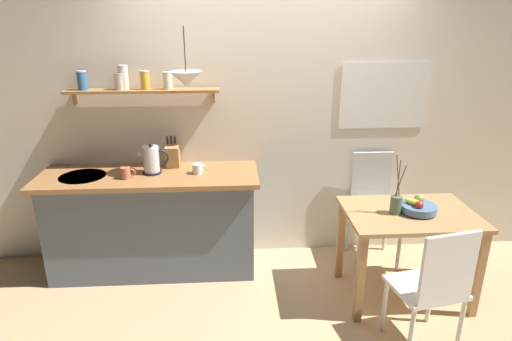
{
  "coord_description": "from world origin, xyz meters",
  "views": [
    {
      "loc": [
        -0.31,
        -3.16,
        2.17
      ],
      "look_at": [
        -0.1,
        0.25,
        0.95
      ],
      "focal_mm": 30.43,
      "sensor_mm": 36.0,
      "label": 1
    }
  ],
  "objects_px": {
    "dining_table": "(408,226)",
    "twig_vase": "(396,204)",
    "dining_chair_far": "(373,203)",
    "dining_chair_near": "(434,284)",
    "fruit_bowl": "(418,207)",
    "coffee_mug_by_sink": "(126,173)",
    "coffee_mug_spare": "(198,169)",
    "pendant_lamp": "(186,79)",
    "knife_block": "(173,154)",
    "electric_kettle": "(152,160)"
  },
  "relations": [
    {
      "from": "pendant_lamp",
      "to": "dining_chair_far",
      "type": "bearing_deg",
      "value": 6.11
    },
    {
      "from": "pendant_lamp",
      "to": "coffee_mug_by_sink",
      "type": "bearing_deg",
      "value": -174.23
    },
    {
      "from": "coffee_mug_spare",
      "to": "pendant_lamp",
      "type": "distance_m",
      "value": 0.75
    },
    {
      "from": "fruit_bowl",
      "to": "pendant_lamp",
      "type": "distance_m",
      "value": 2.03
    },
    {
      "from": "electric_kettle",
      "to": "coffee_mug_spare",
      "type": "relative_size",
      "value": 2.1
    },
    {
      "from": "dining_table",
      "to": "twig_vase",
      "type": "relative_size",
      "value": 2.1
    },
    {
      "from": "dining_chair_near",
      "to": "dining_table",
      "type": "bearing_deg",
      "value": 84.3
    },
    {
      "from": "dining_table",
      "to": "knife_block",
      "type": "distance_m",
      "value": 2.04
    },
    {
      "from": "coffee_mug_by_sink",
      "to": "dining_table",
      "type": "bearing_deg",
      "value": -10.44
    },
    {
      "from": "dining_table",
      "to": "twig_vase",
      "type": "height_order",
      "value": "twig_vase"
    },
    {
      "from": "dining_chair_far",
      "to": "coffee_mug_by_sink",
      "type": "relative_size",
      "value": 8.15
    },
    {
      "from": "dining_table",
      "to": "electric_kettle",
      "type": "height_order",
      "value": "electric_kettle"
    },
    {
      "from": "electric_kettle",
      "to": "fruit_bowl",
      "type": "bearing_deg",
      "value": -14.45
    },
    {
      "from": "fruit_bowl",
      "to": "dining_chair_far",
      "type": "bearing_deg",
      "value": 100.39
    },
    {
      "from": "dining_table",
      "to": "fruit_bowl",
      "type": "distance_m",
      "value": 0.18
    },
    {
      "from": "dining_chair_near",
      "to": "coffee_mug_spare",
      "type": "height_order",
      "value": "coffee_mug_spare"
    },
    {
      "from": "twig_vase",
      "to": "knife_block",
      "type": "height_order",
      "value": "twig_vase"
    },
    {
      "from": "dining_table",
      "to": "fruit_bowl",
      "type": "bearing_deg",
      "value": -13.57
    },
    {
      "from": "dining_table",
      "to": "electric_kettle",
      "type": "distance_m",
      "value": 2.14
    },
    {
      "from": "coffee_mug_by_sink",
      "to": "fruit_bowl",
      "type": "bearing_deg",
      "value": -10.51
    },
    {
      "from": "dining_chair_far",
      "to": "twig_vase",
      "type": "height_order",
      "value": "twig_vase"
    },
    {
      "from": "fruit_bowl",
      "to": "knife_block",
      "type": "bearing_deg",
      "value": 160.17
    },
    {
      "from": "dining_chair_far",
      "to": "dining_chair_near",
      "type": "bearing_deg",
      "value": -89.66
    },
    {
      "from": "pendant_lamp",
      "to": "fruit_bowl",
      "type": "bearing_deg",
      "value": -15.13
    },
    {
      "from": "knife_block",
      "to": "electric_kettle",
      "type": "bearing_deg",
      "value": -134.4
    },
    {
      "from": "dining_table",
      "to": "coffee_mug_spare",
      "type": "distance_m",
      "value": 1.75
    },
    {
      "from": "twig_vase",
      "to": "coffee_mug_by_sink",
      "type": "bearing_deg",
      "value": 168.49
    },
    {
      "from": "knife_block",
      "to": "twig_vase",
      "type": "bearing_deg",
      "value": -21.81
    },
    {
      "from": "dining_chair_far",
      "to": "fruit_bowl",
      "type": "height_order",
      "value": "dining_chair_far"
    },
    {
      "from": "coffee_mug_spare",
      "to": "coffee_mug_by_sink",
      "type": "bearing_deg",
      "value": -172.06
    },
    {
      "from": "pendant_lamp",
      "to": "knife_block",
      "type": "bearing_deg",
      "value": 127.91
    },
    {
      "from": "dining_chair_near",
      "to": "pendant_lamp",
      "type": "bearing_deg",
      "value": 146.67
    },
    {
      "from": "electric_kettle",
      "to": "pendant_lamp",
      "type": "distance_m",
      "value": 0.75
    },
    {
      "from": "dining_table",
      "to": "pendant_lamp",
      "type": "relative_size",
      "value": 2.22
    },
    {
      "from": "dining_table",
      "to": "pendant_lamp",
      "type": "distance_m",
      "value": 2.07
    },
    {
      "from": "twig_vase",
      "to": "electric_kettle",
      "type": "distance_m",
      "value": 1.99
    },
    {
      "from": "knife_block",
      "to": "coffee_mug_spare",
      "type": "relative_size",
      "value": 2.38
    },
    {
      "from": "coffee_mug_spare",
      "to": "pendant_lamp",
      "type": "bearing_deg",
      "value": -153.63
    },
    {
      "from": "dining_chair_near",
      "to": "knife_block",
      "type": "height_order",
      "value": "knife_block"
    },
    {
      "from": "coffee_mug_by_sink",
      "to": "coffee_mug_spare",
      "type": "relative_size",
      "value": 1.0
    },
    {
      "from": "coffee_mug_spare",
      "to": "dining_chair_near",
      "type": "bearing_deg",
      "value": -34.93
    },
    {
      "from": "dining_chair_far",
      "to": "pendant_lamp",
      "type": "distance_m",
      "value": 2.02
    },
    {
      "from": "electric_kettle",
      "to": "pendant_lamp",
      "type": "relative_size",
      "value": 0.57
    },
    {
      "from": "coffee_mug_spare",
      "to": "pendant_lamp",
      "type": "xyz_separation_m",
      "value": [
        -0.06,
        -0.03,
        0.75
      ]
    },
    {
      "from": "fruit_bowl",
      "to": "knife_block",
      "type": "xyz_separation_m",
      "value": [
        -1.92,
        0.69,
        0.24
      ]
    },
    {
      "from": "dining_chair_near",
      "to": "knife_block",
      "type": "bearing_deg",
      "value": 144.37
    },
    {
      "from": "coffee_mug_spare",
      "to": "fruit_bowl",
      "type": "bearing_deg",
      "value": -16.48
    },
    {
      "from": "fruit_bowl",
      "to": "knife_block",
      "type": "height_order",
      "value": "knife_block"
    },
    {
      "from": "dining_table",
      "to": "coffee_mug_by_sink",
      "type": "relative_size",
      "value": 8.1
    },
    {
      "from": "coffee_mug_by_sink",
      "to": "coffee_mug_spare",
      "type": "xyz_separation_m",
      "value": [
        0.58,
        0.08,
        -0.0
      ]
    }
  ]
}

